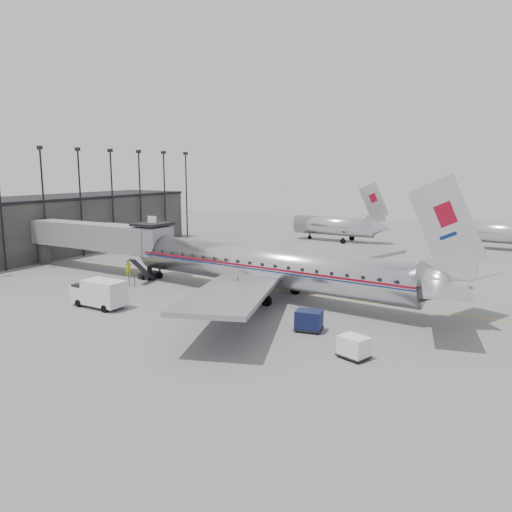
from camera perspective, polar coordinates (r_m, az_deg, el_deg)
The scene contains 12 objects.
ground at distance 49.87m, azimuth -6.84°, elevation -4.49°, with size 160.00×160.00×0.00m, color slate.
terminal at distance 80.07m, azimuth -22.29°, elevation 3.24°, with size 12.00×46.00×8.00m, color #34322F.
apron_line at distance 53.09m, azimuth -0.34°, elevation -3.51°, with size 0.15×60.00×0.01m, color gold.
jet_bridge at distance 62.81m, azimuth -17.14°, elevation 2.03°, with size 21.00×6.20×7.10m.
floodlight_masts at distance 76.67m, azimuth -17.72°, elevation 6.52°, with size 0.90×42.25×15.25m.
distant_aircraft_near at distance 86.78m, azimuth 9.03°, elevation 3.49°, with size 16.39×3.20×10.26m.
distant_aircraft_mid at distance 85.19m, azimuth 26.59°, elevation 2.43°, with size 16.39×3.20×10.26m.
airliner at distance 48.03m, azimuth 1.68°, elevation -1.26°, with size 38.28×35.36×12.10m.
service_van at distance 47.33m, azimuth -17.54°, elevation -4.01°, with size 5.45×2.25×2.55m.
baggage_cart_navy at distance 38.95m, azimuth 6.07°, elevation -7.31°, with size 2.35×1.95×1.64m.
baggage_cart_white at distance 34.09m, azimuth 11.11°, elevation -10.13°, with size 2.30×2.02×1.51m.
ramp_worker at distance 59.56m, azimuth -14.39°, elevation -1.38°, with size 0.71×0.47×1.96m, color #CFE81B.
Camera 1 is at (29.16, -38.49, 12.45)m, focal length 35.00 mm.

